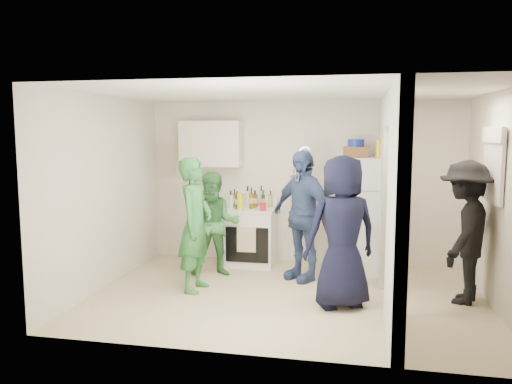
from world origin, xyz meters
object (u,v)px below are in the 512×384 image
yellow_cup_stack_top (379,149)px  person_nook (465,232)px  person_denim (302,215)px  wicker_basket (356,152)px  blue_bowl (356,143)px  person_green_left (195,225)px  stove (251,237)px  person_navy (342,232)px  fridge (361,215)px  person_green_center (215,224)px

yellow_cup_stack_top → person_nook: bearing=-45.8°
yellow_cup_stack_top → person_denim: size_ratio=0.14×
wicker_basket → person_nook: (1.30, -1.16, -0.89)m
blue_bowl → person_green_left: bearing=-145.6°
yellow_cup_stack_top → person_green_left: yellow_cup_stack_top is taller
stove → person_navy: bearing=-48.7°
person_green_left → blue_bowl: bearing=-51.9°
blue_bowl → wicker_basket: bearing=0.0°
fridge → blue_bowl: 1.05m
fridge → yellow_cup_stack_top: size_ratio=6.68×
wicker_basket → person_nook: size_ratio=0.21×
fridge → wicker_basket: size_ratio=4.77×
person_denim → person_nook: size_ratio=1.05×
yellow_cup_stack_top → person_green_center: 2.53m
wicker_basket → person_green_left: size_ratio=0.20×
person_nook → blue_bowl: bearing=-108.6°
stove → person_denim: person_denim is taller
stove → blue_bowl: size_ratio=3.67×
fridge → person_nook: bearing=-42.7°
person_denim → yellow_cup_stack_top: bearing=62.5°
blue_bowl → person_navy: bearing=-94.8°
person_green_center → person_nook: size_ratio=0.86×
person_green_center → person_green_left: bearing=-109.5°
wicker_basket → person_green_center: 2.27m
person_green_center → person_navy: 2.03m
fridge → person_nook: (1.20, -1.11, 0.02)m
stove → person_green_left: 1.47m
yellow_cup_stack_top → person_nook: size_ratio=0.15×
person_green_center → person_denim: bearing=-11.7°
fridge → person_green_left: 2.46m
yellow_cup_stack_top → person_nook: yellow_cup_stack_top is taller
person_green_left → person_denim: 1.48m
wicker_basket → person_navy: 1.83m
blue_bowl → yellow_cup_stack_top: (0.32, -0.15, -0.08)m
person_green_center → person_navy: size_ratio=0.83×
fridge → wicker_basket: wicker_basket is taller
fridge → yellow_cup_stack_top: (0.22, -0.10, 0.96)m
stove → yellow_cup_stack_top: yellow_cup_stack_top is taller
stove → person_denim: bearing=-35.5°
person_green_center → person_navy: (1.79, -0.94, 0.15)m
stove → person_green_center: bearing=-120.5°
person_navy → person_denim: bearing=-86.5°
wicker_basket → person_nook: bearing=-41.7°
stove → fridge: (1.64, -0.03, 0.39)m
person_denim → person_nook: person_denim is taller
yellow_cup_stack_top → person_green_left: 2.77m
stove → person_green_center: size_ratio=0.60×
person_navy → person_nook: size_ratio=1.04×
fridge → stove: bearing=179.0°
stove → person_nook: 3.08m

